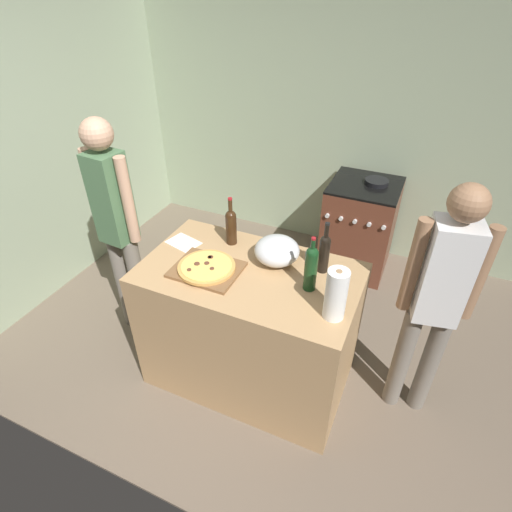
# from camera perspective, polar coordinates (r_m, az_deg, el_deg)

# --- Properties ---
(ground_plane) EXTENTS (4.35, 3.28, 0.02)m
(ground_plane) POSITION_cam_1_polar(r_m,az_deg,el_deg) (3.59, 1.50, -7.90)
(ground_plane) COLOR #6B5B4C
(kitchen_wall_rear) EXTENTS (4.35, 0.10, 2.60)m
(kitchen_wall_rear) POSITION_cam_1_polar(r_m,az_deg,el_deg) (4.10, 9.79, 18.65)
(kitchen_wall_rear) COLOR #99A889
(kitchen_wall_rear) RESTS_ON ground_plane
(kitchen_wall_left) EXTENTS (0.10, 3.28, 2.60)m
(kitchen_wall_left) POSITION_cam_1_polar(r_m,az_deg,el_deg) (3.95, -25.87, 15.11)
(kitchen_wall_left) COLOR #99A889
(kitchen_wall_left) RESTS_ON ground_plane
(counter) EXTENTS (1.33, 0.78, 0.94)m
(counter) POSITION_cam_1_polar(r_m,az_deg,el_deg) (2.79, -0.85, -9.81)
(counter) COLOR tan
(counter) RESTS_ON ground_plane
(cutting_board) EXTENTS (0.40, 0.32, 0.02)m
(cutting_board) POSITION_cam_1_polar(r_m,az_deg,el_deg) (2.50, -6.84, -1.88)
(cutting_board) COLOR brown
(cutting_board) RESTS_ON counter
(pizza) EXTENTS (0.35, 0.35, 0.03)m
(pizza) POSITION_cam_1_polar(r_m,az_deg,el_deg) (2.48, -6.88, -1.49)
(pizza) COLOR tan
(pizza) RESTS_ON cutting_board
(mixing_bowl) EXTENTS (0.28, 0.28, 0.17)m
(mixing_bowl) POSITION_cam_1_polar(r_m,az_deg,el_deg) (2.51, 2.93, 0.75)
(mixing_bowl) COLOR #B2B2B7
(mixing_bowl) RESTS_ON counter
(paper_towel_roll) EXTENTS (0.11, 0.11, 0.30)m
(paper_towel_roll) POSITION_cam_1_polar(r_m,az_deg,el_deg) (2.13, 11.03, -5.26)
(paper_towel_roll) COLOR white
(paper_towel_roll) RESTS_ON counter
(wine_bottle_green) EXTENTS (0.07, 0.07, 0.33)m
(wine_bottle_green) POSITION_cam_1_polar(r_m,az_deg,el_deg) (2.44, 9.46, 0.63)
(wine_bottle_green) COLOR black
(wine_bottle_green) RESTS_ON counter
(wine_bottle_clear) EXTENTS (0.07, 0.07, 0.33)m
(wine_bottle_clear) POSITION_cam_1_polar(r_m,az_deg,el_deg) (2.67, -3.48, 4.31)
(wine_bottle_clear) COLOR #331E0F
(wine_bottle_clear) RESTS_ON counter
(wine_bottle_amber) EXTENTS (0.07, 0.07, 0.34)m
(wine_bottle_amber) POSITION_cam_1_polar(r_m,az_deg,el_deg) (2.28, 7.64, -1.48)
(wine_bottle_amber) COLOR #143819
(wine_bottle_amber) RESTS_ON counter
(recipe_sheet) EXTENTS (0.24, 0.20, 0.00)m
(recipe_sheet) POSITION_cam_1_polar(r_m,az_deg,el_deg) (2.78, -10.03, 1.85)
(recipe_sheet) COLOR white
(recipe_sheet) RESTS_ON counter
(stove) EXTENTS (0.60, 0.63, 0.92)m
(stove) POSITION_cam_1_polar(r_m,az_deg,el_deg) (3.99, 14.13, 3.97)
(stove) COLOR brown
(stove) RESTS_ON ground_plane
(person_in_stripes) EXTENTS (0.38, 0.22, 1.71)m
(person_in_stripes) POSITION_cam_1_polar(r_m,az_deg,el_deg) (3.03, -18.79, 4.57)
(person_in_stripes) COLOR slate
(person_in_stripes) RESTS_ON ground_plane
(person_in_red) EXTENTS (0.40, 0.24, 1.63)m
(person_in_red) POSITION_cam_1_polar(r_m,az_deg,el_deg) (2.50, 23.84, -5.18)
(person_in_red) COLOR slate
(person_in_red) RESTS_ON ground_plane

